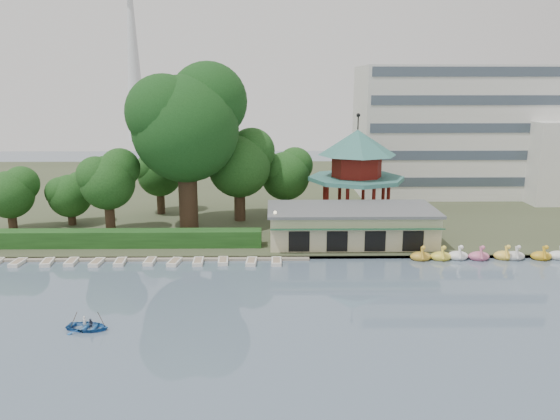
{
  "coord_description": "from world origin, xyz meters",
  "views": [
    {
      "loc": [
        1.2,
        -36.86,
        17.76
      ],
      "look_at": [
        2.0,
        18.0,
        5.0
      ],
      "focal_mm": 35.0,
      "sensor_mm": 36.0,
      "label": 1
    }
  ],
  "objects_px": {
    "pavilion": "(357,166)",
    "rowboat_with_passengers": "(88,324)",
    "boathouse": "(351,225)",
    "big_tree": "(187,120)",
    "dock": "(145,258)"
  },
  "relations": [
    {
      "from": "big_tree",
      "to": "rowboat_with_passengers",
      "type": "relative_size",
      "value": 4.15
    },
    {
      "from": "boathouse",
      "to": "big_tree",
      "type": "height_order",
      "value": "big_tree"
    },
    {
      "from": "dock",
      "to": "pavilion",
      "type": "relative_size",
      "value": 2.52
    },
    {
      "from": "dock",
      "to": "big_tree",
      "type": "xyz_separation_m",
      "value": [
        3.17,
        11.0,
        13.42
      ]
    },
    {
      "from": "dock",
      "to": "boathouse",
      "type": "bearing_deg",
      "value": 12.24
    },
    {
      "from": "pavilion",
      "to": "rowboat_with_passengers",
      "type": "distance_m",
      "value": 40.4
    },
    {
      "from": "boathouse",
      "to": "rowboat_with_passengers",
      "type": "xyz_separation_m",
      "value": [
        -22.46,
        -21.36,
        -1.91
      ]
    },
    {
      "from": "boathouse",
      "to": "rowboat_with_passengers",
      "type": "bearing_deg",
      "value": -136.44
    },
    {
      "from": "rowboat_with_passengers",
      "to": "pavilion",
      "type": "bearing_deg",
      "value": 52.07
    },
    {
      "from": "boathouse",
      "to": "rowboat_with_passengers",
      "type": "distance_m",
      "value": 31.05
    },
    {
      "from": "dock",
      "to": "boathouse",
      "type": "xyz_separation_m",
      "value": [
        22.0,
        4.77,
        2.25
      ]
    },
    {
      "from": "dock",
      "to": "big_tree",
      "type": "distance_m",
      "value": 17.64
    },
    {
      "from": "boathouse",
      "to": "pavilion",
      "type": "relative_size",
      "value": 1.38
    },
    {
      "from": "dock",
      "to": "pavilion",
      "type": "bearing_deg",
      "value": 31.66
    },
    {
      "from": "boathouse",
      "to": "big_tree",
      "type": "distance_m",
      "value": 22.76
    }
  ]
}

